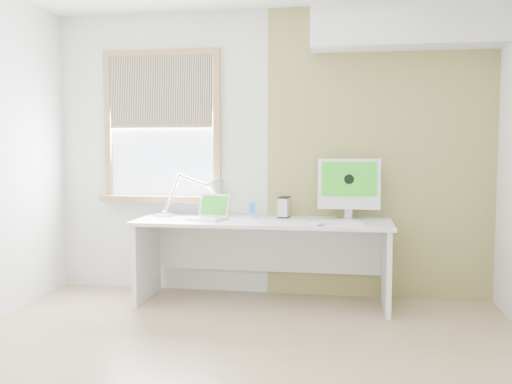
% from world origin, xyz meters
% --- Properties ---
extents(room, '(4.04, 3.54, 2.64)m').
position_xyz_m(room, '(0.00, 0.00, 1.30)').
color(room, tan).
rests_on(room, ground).
extents(accent_wall, '(2.00, 0.02, 2.60)m').
position_xyz_m(accent_wall, '(1.00, 1.74, 1.30)').
color(accent_wall, '#9F974F').
rests_on(accent_wall, room).
extents(soffit, '(1.60, 0.40, 0.42)m').
position_xyz_m(soffit, '(1.20, 1.57, 2.40)').
color(soffit, white).
rests_on(soffit, room).
extents(window, '(1.20, 0.14, 1.42)m').
position_xyz_m(window, '(-1.00, 1.71, 1.54)').
color(window, '#9F724B').
rests_on(window, room).
extents(desk, '(2.20, 0.70, 0.73)m').
position_xyz_m(desk, '(0.01, 1.44, 0.53)').
color(desk, white).
rests_on(desk, room).
extents(desk_lamp, '(0.72, 0.32, 0.40)m').
position_xyz_m(desk_lamp, '(-0.53, 1.58, 0.94)').
color(desk_lamp, '#BABCBF').
rests_on(desk_lamp, desk).
extents(laptop, '(0.38, 0.35, 0.22)m').
position_xyz_m(laptop, '(-0.45, 1.36, 0.78)').
color(laptop, '#BABCBF').
rests_on(laptop, desk).
extents(phone_dock, '(0.09, 0.09, 0.14)m').
position_xyz_m(phone_dock, '(-0.11, 1.54, 0.77)').
color(phone_dock, '#BABCBF').
rests_on(phone_dock, desk).
extents(external_drive, '(0.11, 0.15, 0.19)m').
position_xyz_m(external_drive, '(0.17, 1.58, 0.82)').
color(external_drive, '#BABCBF').
rests_on(external_drive, desk).
extents(imac, '(0.54, 0.18, 0.53)m').
position_xyz_m(imac, '(0.74, 1.56, 1.03)').
color(imac, '#BABCBF').
rests_on(imac, desk).
extents(keyboard, '(0.47, 0.18, 0.02)m').
position_xyz_m(keyboard, '(0.65, 1.22, 0.74)').
color(keyboard, white).
rests_on(keyboard, desk).
extents(mouse, '(0.10, 0.13, 0.03)m').
position_xyz_m(mouse, '(0.50, 1.12, 0.75)').
color(mouse, white).
rests_on(mouse, desk).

